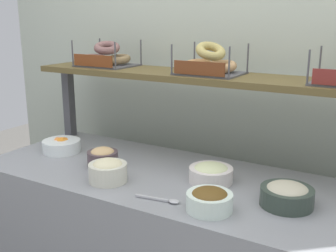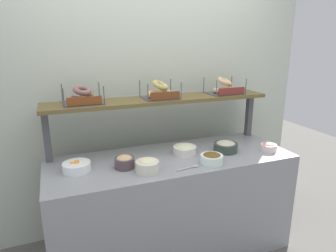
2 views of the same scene
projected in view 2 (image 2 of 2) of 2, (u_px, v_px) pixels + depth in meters
The scene contains 17 objects.
ground_plane at pixel (172, 248), 2.60m from camera, with size 8.00×8.00×0.00m, color #595651.
back_wall at pixel (150, 101), 2.76m from camera, with size 3.13×0.06×2.40m, color #B7C1AE.
deli_counter at pixel (172, 205), 2.49m from camera, with size 1.93×0.70×0.85m, color gray.
shelf_riser_left at pixel (47, 136), 2.24m from camera, with size 0.05×0.05×0.40m, color #4C4C51.
shelf_riser_right at pixel (249, 115), 2.87m from camera, with size 0.05×0.05×0.40m, color #4C4C51.
upper_shelf at pixel (160, 100), 2.49m from camera, with size 1.89×0.32×0.03m, color brown.
bowl_scallion_spread at pixel (185, 149), 2.43m from camera, with size 0.19×0.19×0.08m.
bowl_hummus at pixel (125, 162), 2.17m from camera, with size 0.15×0.15×0.10m.
bowl_lox_spread at pixel (268, 147), 2.50m from camera, with size 0.13×0.13×0.07m.
bowl_chocolate_spread at pixel (212, 158), 2.24m from camera, with size 0.17×0.17×0.09m.
bowl_fruit_salad at pixel (76, 166), 2.11m from camera, with size 0.20×0.20×0.08m.
bowl_tuna_salad at pixel (226, 146), 2.49m from camera, with size 0.20×0.20×0.09m.
bowl_potato_salad at pixel (147, 165), 2.10m from camera, with size 0.17×0.17×0.10m.
serving_spoon_near_plate at pixel (191, 167), 2.17m from camera, with size 0.18×0.05×0.01m.
bagel_basket_poppy at pixel (83, 97), 2.27m from camera, with size 0.30×0.25×0.14m.
bagel_basket_sesame at pixel (160, 92), 2.47m from camera, with size 0.29×0.24×0.15m.
bagel_basket_plain at pixel (224, 88), 2.69m from camera, with size 0.31×0.25×0.15m.
Camera 2 is at (-0.83, -2.04, 1.75)m, focal length 31.93 mm.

